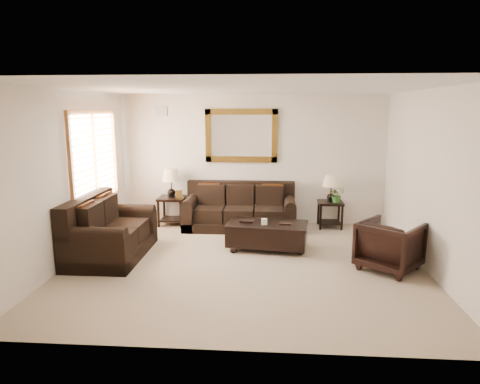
# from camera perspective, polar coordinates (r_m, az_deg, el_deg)

# --- Properties ---
(room) EXTENTS (5.51, 5.01, 2.71)m
(room) POSITION_cam_1_polar(r_m,az_deg,el_deg) (6.51, 0.63, 1.76)
(room) COLOR #9C8C6B
(room) RESTS_ON ground
(window) EXTENTS (0.07, 1.96, 1.66)m
(window) POSITION_cam_1_polar(r_m,az_deg,el_deg) (7.98, -18.73, 4.35)
(window) COLOR white
(window) RESTS_ON room
(mirror) EXTENTS (1.50, 0.06, 1.10)m
(mirror) POSITION_cam_1_polar(r_m,az_deg,el_deg) (8.91, 0.18, 7.51)
(mirror) COLOR #4E260F
(mirror) RESTS_ON room
(air_vent) EXTENTS (0.25, 0.02, 0.18)m
(air_vent) POSITION_cam_1_polar(r_m,az_deg,el_deg) (9.18, -10.50, 10.55)
(air_vent) COLOR #999999
(air_vent) RESTS_ON room
(sofa) EXTENTS (2.24, 0.97, 0.92)m
(sofa) POSITION_cam_1_polar(r_m,az_deg,el_deg) (8.74, -0.01, -2.64)
(sofa) COLOR black
(sofa) RESTS_ON room
(loveseat) EXTENTS (1.05, 1.77, 1.00)m
(loveseat) POSITION_cam_1_polar(r_m,az_deg,el_deg) (7.39, -17.22, -5.43)
(loveseat) COLOR black
(loveseat) RESTS_ON room
(end_table_left) EXTENTS (0.54, 0.54, 1.19)m
(end_table_left) POSITION_cam_1_polar(r_m,az_deg,el_deg) (8.99, -9.13, 0.48)
(end_table_left) COLOR black
(end_table_left) RESTS_ON room
(end_table_right) EXTENTS (0.50, 0.50, 1.09)m
(end_table_right) POSITION_cam_1_polar(r_m,az_deg,el_deg) (8.87, 12.02, -0.17)
(end_table_right) COLOR black
(end_table_right) RESTS_ON room
(coffee_table) EXTENTS (1.45, 0.91, 0.58)m
(coffee_table) POSITION_cam_1_polar(r_m,az_deg,el_deg) (7.45, 3.64, -5.44)
(coffee_table) COLOR black
(coffee_table) RESTS_ON room
(armchair) EXTENTS (1.10, 1.09, 0.83)m
(armchair) POSITION_cam_1_polar(r_m,az_deg,el_deg) (6.85, 19.37, -6.45)
(armchair) COLOR black
(armchair) RESTS_ON floor
(potted_plant) EXTENTS (0.38, 0.40, 0.25)m
(potted_plant) POSITION_cam_1_polar(r_m,az_deg,el_deg) (8.81, 12.78, -0.58)
(potted_plant) COLOR #2F6121
(potted_plant) RESTS_ON end_table_right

